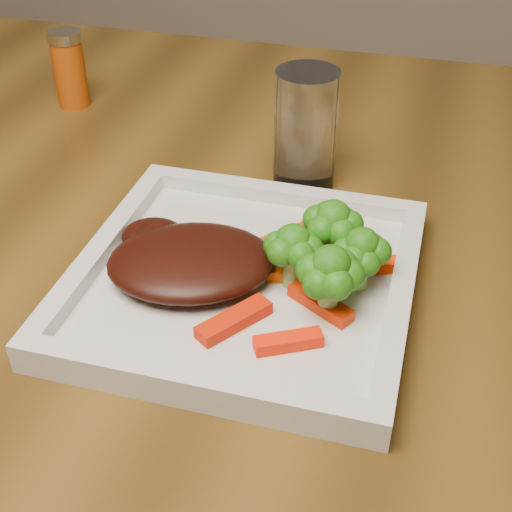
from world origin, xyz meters
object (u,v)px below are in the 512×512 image
(dining_table, at_px, (49,413))
(spice_shaker, at_px, (69,69))
(plate, at_px, (244,284))
(steak, at_px, (191,262))
(drinking_glass, at_px, (305,131))

(dining_table, xyz_separation_m, spice_shaker, (0.01, 0.18, 0.42))
(dining_table, xyz_separation_m, plate, (0.31, -0.12, 0.38))
(plate, distance_m, steak, 0.05)
(dining_table, relative_size, drinking_glass, 13.33)
(spice_shaker, height_order, drinking_glass, drinking_glass)
(dining_table, bearing_deg, steak, -24.46)
(spice_shaker, bearing_deg, steak, -49.06)
(dining_table, xyz_separation_m, steak, (0.27, -0.12, 0.40))
(dining_table, relative_size, spice_shaker, 17.39)
(plate, bearing_deg, dining_table, 159.83)
(drinking_glass, bearing_deg, dining_table, -168.58)
(steak, bearing_deg, dining_table, 155.54)
(steak, relative_size, spice_shaker, 1.48)
(steak, relative_size, drinking_glass, 1.14)
(steak, bearing_deg, drinking_glass, 74.59)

